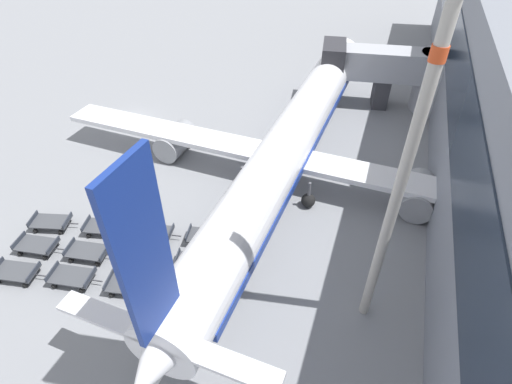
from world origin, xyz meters
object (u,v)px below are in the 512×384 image
Objects in this scene: baggage_dolly_row_near_col_b at (72,277)px; baggage_dolly_row_mid_a_col_d at (197,262)px; baggage_dolly_row_near_col_c at (129,285)px; baggage_dolly_row_mid_a_col_b at (88,252)px; baggage_dolly_row_mid_a_col_a at (37,245)px; baggage_dolly_row_mid_b_col_d at (207,237)px; baggage_dolly_row_mid_a_col_c at (141,257)px; baggage_dolly_row_near_col_a at (16,272)px; baggage_dolly_row_near_col_d at (192,289)px; apron_light_mast at (411,150)px; baggage_dolly_row_mid_b_col_c at (153,233)px; baggage_dolly_row_mid_b_col_b at (104,227)px; airplane at (289,144)px; baggage_dolly_row_mid_b_col_a at (51,222)px.

baggage_dolly_row_near_col_b is 1.00× the size of baggage_dolly_row_mid_a_col_d.
baggage_dolly_row_mid_a_col_b is (-4.28, 1.49, 0.00)m from baggage_dolly_row_near_col_c.
baggage_dolly_row_mid_a_col_a is 11.87m from baggage_dolly_row_mid_b_col_d.
baggage_dolly_row_mid_a_col_c is at bearing 41.32° from baggage_dolly_row_near_col_b.
baggage_dolly_row_near_col_a is at bearing -79.47° from baggage_dolly_row_mid_a_col_a.
baggage_dolly_row_near_col_d is 0.17× the size of apron_light_mast.
baggage_dolly_row_near_col_b is 5.99m from baggage_dolly_row_mid_b_col_c.
baggage_dolly_row_mid_b_col_b is 0.17× the size of apron_light_mast.
apron_light_mast is at bearing 6.40° from baggage_dolly_row_mid_a_col_a.
baggage_dolly_row_mid_a_col_d is at bearing 43.69° from baggage_dolly_row_near_col_c.
baggage_dolly_row_mid_b_col_d is 16.21m from apron_light_mast.
airplane is 12.90× the size of baggage_dolly_row_near_col_d.
baggage_dolly_row_mid_b_col_d is (-0.34, 2.38, 0.00)m from baggage_dolly_row_mid_a_col_d.
baggage_dolly_row_mid_a_col_b is 1.00× the size of baggage_dolly_row_mid_b_col_a.
baggage_dolly_row_mid_b_col_c is at bearing 11.10° from baggage_dolly_row_mid_b_col_a.
airplane is at bearing 39.42° from baggage_dolly_row_mid_b_col_a.
baggage_dolly_row_near_col_b is 4.63m from baggage_dolly_row_mid_b_col_b.
apron_light_mast is (14.34, 3.32, 11.27)m from baggage_dolly_row_near_col_c.
baggage_dolly_row_near_col_c is 6.18m from baggage_dolly_row_mid_b_col_d.
airplane is 12.89× the size of baggage_dolly_row_mid_b_col_a.
baggage_dolly_row_mid_a_col_a is (-14.19, -14.49, -2.63)m from airplane.
baggage_dolly_row_near_col_d is at bearing -72.66° from baggage_dolly_row_mid_a_col_d.
baggage_dolly_row_mid_b_col_b is at bearing 178.24° from apron_light_mast.
baggage_dolly_row_near_col_b and baggage_dolly_row_mid_a_col_a have the same top height.
baggage_dolly_row_mid_a_col_b is 21.84m from apron_light_mast.
baggage_dolly_row_mid_a_col_c is at bearing 103.02° from baggage_dolly_row_near_col_c.
baggage_dolly_row_mid_a_col_a is at bearing -173.60° from apron_light_mast.
baggage_dolly_row_mid_a_col_a is 1.00× the size of baggage_dolly_row_mid_b_col_d.
baggage_dolly_row_near_col_b is at bearing -152.18° from baggage_dolly_row_mid_a_col_d.
baggage_dolly_row_mid_b_col_a is (-1.15, 4.58, 0.00)m from baggage_dolly_row_near_col_a.
airplane reaches higher than baggage_dolly_row_mid_b_col_c.
baggage_dolly_row_mid_a_col_b and baggage_dolly_row_mid_b_col_b have the same top height.
baggage_dolly_row_mid_b_col_d is 0.17× the size of apron_light_mast.
baggage_dolly_row_mid_a_col_a is (-4.16, 1.47, 0.00)m from baggage_dolly_row_near_col_b.
apron_light_mast is (8.18, -11.98, 8.64)m from airplane.
baggage_dolly_row_mid_b_col_a is at bearing 160.72° from baggage_dolly_row_mid_a_col_b.
airplane reaches higher than baggage_dolly_row_near_col_c.
baggage_dolly_row_mid_a_col_d is (-0.64, 2.06, 0.00)m from baggage_dolly_row_near_col_d.
baggage_dolly_row_mid_b_col_a is at bearing 107.75° from baggage_dolly_row_mid_a_col_a.
airplane is 12.89× the size of baggage_dolly_row_mid_a_col_c.
apron_light_mast is (18.20, 3.98, 11.27)m from baggage_dolly_row_near_col_b.
baggage_dolly_row_mid_a_col_d is (3.23, 3.09, 0.00)m from baggage_dolly_row_near_col_c.
baggage_dolly_row_near_col_d is at bearing -3.21° from baggage_dolly_row_mid_a_col_b.
baggage_dolly_row_mid_a_col_a is 1.00× the size of baggage_dolly_row_mid_b_col_a.
baggage_dolly_row_near_col_a is at bearing -146.25° from baggage_dolly_row_mid_b_col_d.
baggage_dolly_row_mid_a_col_d and baggage_dolly_row_mid_b_col_c have the same top height.
apron_light_mast is at bearing 0.68° from baggage_dolly_row_mid_b_col_a.
baggage_dolly_row_near_col_b is 21.77m from apron_light_mast.
baggage_dolly_row_mid_b_col_d is at bearing -108.40° from airplane.
apron_light_mast reaches higher than baggage_dolly_row_mid_b_col_d.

